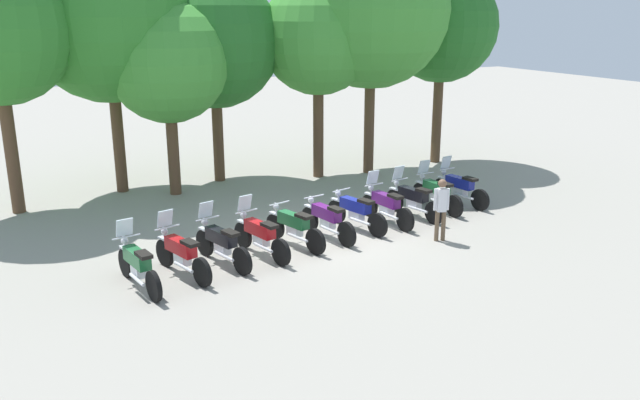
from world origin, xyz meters
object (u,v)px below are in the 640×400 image
(tree_2, at_px, (167,62))
(tree_5, at_px, (372,9))
(motorcycle_10, at_px, (460,187))
(motorcycle_6, at_px, (356,211))
(person_0, at_px, (441,205))
(tree_3, at_px, (214,41))
(tree_6, at_px, (442,27))
(motorcycle_5, at_px, (327,219))
(tree_1, at_px, (108,17))
(motorcycle_9, at_px, (436,193))
(motorcycle_1, at_px, (181,253))
(motorcycle_4, at_px, (294,226))
(motorcycle_3, at_px, (260,235))
(motorcycle_0, at_px, (138,265))
(motorcycle_2, at_px, (221,243))
(tree_4, at_px, (318,37))
(motorcycle_7, at_px, (386,205))
(motorcycle_8, at_px, (413,199))

(tree_2, xyz_separation_m, tree_5, (6.93, -0.18, 1.54))
(motorcycle_10, height_order, tree_5, tree_5)
(motorcycle_6, bearing_deg, person_0, -153.63)
(tree_3, relative_size, tree_6, 0.96)
(motorcycle_5, relative_size, tree_1, 0.27)
(person_0, bearing_deg, motorcycle_5, 78.70)
(tree_3, bearing_deg, tree_1, 179.51)
(motorcycle_9, height_order, tree_5, tree_5)
(motorcycle_1, xyz_separation_m, motorcycle_10, (8.87, 1.79, 0.00))
(motorcycle_4, height_order, tree_1, tree_1)
(motorcycle_3, height_order, tree_2, tree_2)
(motorcycle_6, height_order, motorcycle_10, motorcycle_10)
(motorcycle_5, bearing_deg, person_0, -130.41)
(motorcycle_0, xyz_separation_m, motorcycle_1, (0.98, 0.26, 0.00))
(motorcycle_1, height_order, person_0, person_0)
(motorcycle_2, relative_size, tree_4, 0.32)
(tree_1, height_order, tree_4, tree_1)
(person_0, bearing_deg, motorcycle_6, 60.01)
(motorcycle_6, bearing_deg, tree_3, -0.96)
(tree_1, relative_size, tree_5, 0.96)
(motorcycle_1, bearing_deg, tree_5, -69.01)
(motorcycle_9, bearing_deg, motorcycle_10, -82.67)
(motorcycle_4, xyz_separation_m, tree_2, (-1.47, 6.00, 3.60))
(motorcycle_6, height_order, tree_2, tree_2)
(motorcycle_4, distance_m, motorcycle_9, 5.02)
(motorcycle_9, relative_size, tree_3, 0.32)
(motorcycle_3, bearing_deg, tree_5, -60.71)
(tree_4, bearing_deg, motorcycle_4, -120.65)
(motorcycle_7, bearing_deg, motorcycle_6, 88.56)
(motorcycle_7, distance_m, motorcycle_10, 3.02)
(motorcycle_0, distance_m, motorcycle_6, 6.06)
(motorcycle_8, distance_m, tree_2, 8.39)
(motorcycle_5, distance_m, tree_6, 10.72)
(motorcycle_1, distance_m, tree_6, 14.17)
(motorcycle_3, bearing_deg, motorcycle_1, 86.67)
(motorcycle_5, distance_m, motorcycle_9, 4.02)
(motorcycle_5, xyz_separation_m, person_0, (2.48, -1.42, 0.42))
(tree_2, relative_size, tree_5, 0.72)
(motorcycle_8, xyz_separation_m, motorcycle_10, (1.97, 0.47, 0.00))
(motorcycle_2, bearing_deg, motorcycle_4, -93.84)
(motorcycle_3, height_order, tree_3, tree_3)
(motorcycle_3, xyz_separation_m, tree_3, (1.30, 7.30, 4.12))
(motorcycle_9, bearing_deg, motorcycle_2, 97.81)
(tree_3, distance_m, tree_5, 5.39)
(motorcycle_2, height_order, motorcycle_7, same)
(motorcycle_8, bearing_deg, tree_1, 35.35)
(motorcycle_1, distance_m, motorcycle_5, 4.03)
(motorcycle_2, distance_m, motorcycle_5, 3.01)
(tree_2, distance_m, tree_4, 5.10)
(motorcycle_6, relative_size, motorcycle_9, 0.98)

